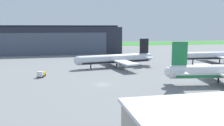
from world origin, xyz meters
TOP-DOWN VIEW (x-y plane):
  - ground_plane at (0.00, 0.00)m, footprint 440.00×440.00m
  - grass_field_strip at (0.00, 185.47)m, footprint 440.00×56.00m
  - maintenance_hangar at (-17.29, 106.17)m, footprint 94.22×35.14m
  - airliner_far_right at (12.15, 33.41)m, footprint 38.80×34.20m
  - airliner_far_left at (65.75, 31.69)m, footprint 45.23×36.83m
  - pushback_tractor at (-20.32, 17.16)m, footprint 3.15×4.83m
  - ops_van at (38.60, 21.93)m, footprint 4.31×3.21m

SIDE VIEW (x-z plane):
  - ground_plane at x=0.00m, z-range 0.00..0.00m
  - grass_field_strip at x=0.00m, z-range 0.00..0.08m
  - ops_van at x=38.60m, z-range 0.03..2.12m
  - pushback_tractor at x=-20.32m, z-range 0.04..2.37m
  - airliner_far_right at x=12.15m, z-range -2.77..10.27m
  - airliner_far_left at x=65.75m, z-range -2.22..10.64m
  - maintenance_hangar at x=-17.29m, z-range -0.46..19.27m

